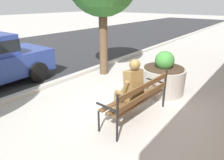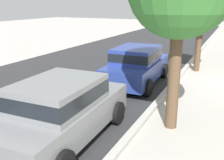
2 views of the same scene
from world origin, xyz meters
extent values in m
cube|color=#2D2D30|center=(0.00, 7.50, 0.00)|extent=(60.00, 9.00, 0.01)
cube|color=#B2AFA8|center=(0.00, 2.90, 0.06)|extent=(60.00, 0.20, 0.12)
cylinder|color=brown|center=(-4.99, 2.11, 1.38)|extent=(0.31, 0.31, 2.77)
cylinder|color=brown|center=(1.62, 2.37, 1.14)|extent=(0.28, 0.28, 2.29)
sphere|color=#387A33|center=(1.62, 2.37, 3.10)|extent=(2.31, 2.31, 2.31)
cube|color=slate|center=(-6.80, 4.33, 0.61)|extent=(4.15, 1.82, 0.70)
cube|color=slate|center=(-6.95, 4.33, 1.26)|extent=(2.18, 1.63, 0.60)
cube|color=black|center=(-6.95, 4.33, 1.26)|extent=(2.19, 1.64, 0.33)
cylinder|color=black|center=(-5.50, 5.22, 0.32)|extent=(0.65, 0.24, 0.64)
cylinder|color=black|center=(-5.45, 3.52, 0.32)|extent=(0.65, 0.24, 0.64)
cube|color=navy|center=(-1.63, 4.33, 0.61)|extent=(4.15, 1.82, 0.70)
cube|color=navy|center=(-1.78, 4.33, 1.26)|extent=(2.18, 1.63, 0.60)
cube|color=black|center=(-1.78, 4.33, 1.26)|extent=(2.19, 1.64, 0.33)
cylinder|color=black|center=(-0.32, 5.22, 0.32)|extent=(0.65, 0.24, 0.64)
cylinder|color=black|center=(-0.28, 3.52, 0.32)|extent=(0.65, 0.24, 0.64)
cylinder|color=black|center=(-2.99, 5.15, 0.32)|extent=(0.65, 0.24, 0.64)
cylinder|color=black|center=(-2.94, 3.45, 0.32)|extent=(0.65, 0.24, 0.64)
camera|label=1|loc=(-3.62, -2.10, 2.41)|focal=32.37mm
camera|label=2|loc=(-11.47, 0.80, 3.26)|focal=41.29mm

